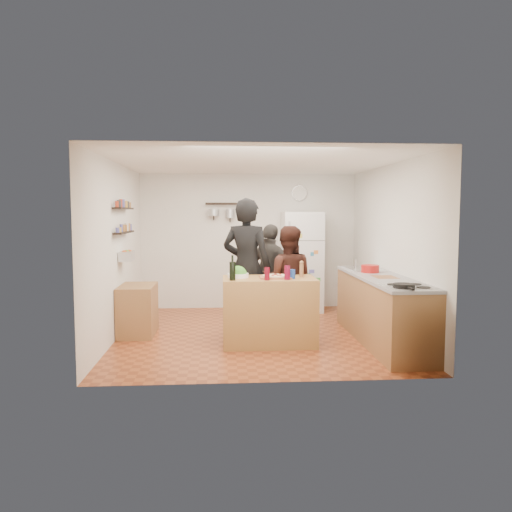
{
  "coord_description": "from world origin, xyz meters",
  "views": [
    {
      "loc": [
        -0.5,
        -7.21,
        1.79
      ],
      "look_at": [
        0.0,
        0.1,
        1.15
      ],
      "focal_mm": 35.0,
      "sensor_mm": 36.0,
      "label": 1
    }
  ],
  "objects": [
    {
      "name": "counter_run",
      "position": [
        1.7,
        -0.55,
        0.45
      ],
      "size": [
        0.63,
        2.63,
        0.9
      ],
      "primitive_type": "cube",
      "color": "#9E7042",
      "rests_on": "floor"
    },
    {
      "name": "pizza",
      "position": [
        0.21,
        -0.57,
        0.94
      ],
      "size": [
        0.34,
        0.34,
        0.02
      ],
      "primitive_type": "cylinder",
      "color": "#D0B689",
      "rests_on": "pizza_board"
    },
    {
      "name": "skillet",
      "position": [
        1.6,
        -1.62,
        0.94
      ],
      "size": [
        0.25,
        0.25,
        0.05
      ],
      "primitive_type": "cylinder",
      "color": "black",
      "rests_on": "stove_top"
    },
    {
      "name": "salt_canister",
      "position": [
        0.43,
        -0.67,
        0.97
      ],
      "size": [
        0.08,
        0.08,
        0.12
      ],
      "primitive_type": "cylinder",
      "color": "navy",
      "rests_on": "prep_island"
    },
    {
      "name": "wine_glass_near",
      "position": [
        0.08,
        -0.79,
        0.99
      ],
      "size": [
        0.07,
        0.07,
        0.17
      ],
      "primitive_type": "cylinder",
      "color": "#5E0815",
      "rests_on": "prep_island"
    },
    {
      "name": "wine_glass_far",
      "position": [
        0.35,
        -0.75,
        1.0
      ],
      "size": [
        0.08,
        0.08,
        0.19
      ],
      "primitive_type": "cylinder",
      "color": "maroon",
      "rests_on": "prep_island"
    },
    {
      "name": "red_bowl",
      "position": [
        1.65,
        -0.13,
        0.97
      ],
      "size": [
        0.26,
        0.26,
        0.11
      ],
      "primitive_type": "cylinder",
      "color": "#AC1513",
      "rests_on": "counter_run"
    },
    {
      "name": "side_table",
      "position": [
        -1.74,
        0.11,
        0.36
      ],
      "size": [
        0.5,
        0.8,
        0.73
      ],
      "primitive_type": "cube",
      "color": "olive",
      "rests_on": "floor"
    },
    {
      "name": "prep_island",
      "position": [
        0.13,
        -0.55,
        0.46
      ],
      "size": [
        1.25,
        0.72,
        0.91
      ],
      "primitive_type": "cube",
      "color": "olive",
      "rests_on": "floor"
    },
    {
      "name": "spice_shelf_upper",
      "position": [
        -1.93,
        0.2,
        1.85
      ],
      "size": [
        0.12,
        1.0,
        0.02
      ],
      "primitive_type": "cube",
      "color": "black",
      "rests_on": "left_wall"
    },
    {
      "name": "stove_top",
      "position": [
        1.7,
        -1.5,
        0.91
      ],
      "size": [
        0.6,
        0.62,
        0.02
      ],
      "primitive_type": "cube",
      "color": "white",
      "rests_on": "counter_run"
    },
    {
      "name": "room_shell",
      "position": [
        0.0,
        0.39,
        1.25
      ],
      "size": [
        4.2,
        4.2,
        4.2
      ],
      "color": "brown",
      "rests_on": "ground"
    },
    {
      "name": "person_left",
      "position": [
        -0.14,
        0.0,
        1.0
      ],
      "size": [
        0.85,
        0.72,
        2.0
      ],
      "primitive_type": "imported",
      "rotation": [
        0.0,
        0.0,
        2.76
      ],
      "color": "black",
      "rests_on": "floor"
    },
    {
      "name": "spice_shelf_lower",
      "position": [
        -1.93,
        0.2,
        1.5
      ],
      "size": [
        0.12,
        1.0,
        0.02
      ],
      "primitive_type": "cube",
      "color": "black",
      "rests_on": "left_wall"
    },
    {
      "name": "pot_rack",
      "position": [
        -0.35,
        2.0,
        1.95
      ],
      "size": [
        0.9,
        0.04,
        0.04
      ],
      "primitive_type": "cube",
      "color": "black",
      "rests_on": "back_wall"
    },
    {
      "name": "fridge",
      "position": [
        0.95,
        1.75,
        0.9
      ],
      "size": [
        0.7,
        0.68,
        1.8
      ],
      "primitive_type": "cube",
      "color": "white",
      "rests_on": "floor"
    },
    {
      "name": "salad_bowl",
      "position": [
        -0.29,
        -0.5,
        0.94
      ],
      "size": [
        0.29,
        0.29,
        0.06
      ],
      "primitive_type": "cylinder",
      "color": "white",
      "rests_on": "prep_island"
    },
    {
      "name": "pizza_board",
      "position": [
        0.21,
        -0.57,
        0.92
      ],
      "size": [
        0.42,
        0.34,
        0.02
      ],
      "primitive_type": "cube",
      "color": "#985437",
      "rests_on": "prep_island"
    },
    {
      "name": "cutting_board",
      "position": [
        1.7,
        -0.65,
        0.91
      ],
      "size": [
        0.3,
        0.4,
        0.02
      ],
      "primitive_type": "cube",
      "color": "brown",
      "rests_on": "counter_run"
    },
    {
      "name": "person_center",
      "position": [
        0.45,
        -0.02,
        0.8
      ],
      "size": [
        0.88,
        0.74,
        1.6
      ],
      "primitive_type": "imported",
      "rotation": [
        0.0,
        0.0,
        2.95
      ],
      "color": "black",
      "rests_on": "floor"
    },
    {
      "name": "sink",
      "position": [
        1.7,
        0.3,
        0.92
      ],
      "size": [
        0.5,
        0.8,
        0.03
      ],
      "primitive_type": "cube",
      "color": "silver",
      "rests_on": "counter_run"
    },
    {
      "name": "wall_clock",
      "position": [
        0.95,
        2.08,
        2.15
      ],
      "size": [
        0.3,
        0.03,
        0.3
      ],
      "primitive_type": "cylinder",
      "rotation": [
        1.57,
        0.0,
        0.0
      ],
      "color": "silver",
      "rests_on": "back_wall"
    },
    {
      "name": "produce_basket",
      "position": [
        -1.9,
        0.2,
        1.15
      ],
      "size": [
        0.18,
        0.35,
        0.14
      ],
      "primitive_type": "cube",
      "color": "silver",
      "rests_on": "left_wall"
    },
    {
      "name": "pepper_mill",
      "position": [
        0.58,
        -0.5,
        1.0
      ],
      "size": [
        0.06,
        0.06,
        0.18
      ],
      "primitive_type": "cylinder",
      "color": "#8D603B",
      "rests_on": "prep_island"
    },
    {
      "name": "person_back",
      "position": [
        0.26,
        0.55,
        0.81
      ],
      "size": [
        0.99,
        0.89,
        1.61
      ],
      "primitive_type": "imported",
      "rotation": [
        0.0,
        0.0,
        2.49
      ],
      "color": "#2B2826",
      "rests_on": "floor"
    },
    {
      "name": "wine_bottle",
      "position": [
        -0.37,
        -0.77,
        1.03
      ],
      "size": [
        0.08,
        0.08,
        0.24
      ],
      "primitive_type": "cylinder",
      "color": "black",
      "rests_on": "prep_island"
    }
  ]
}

